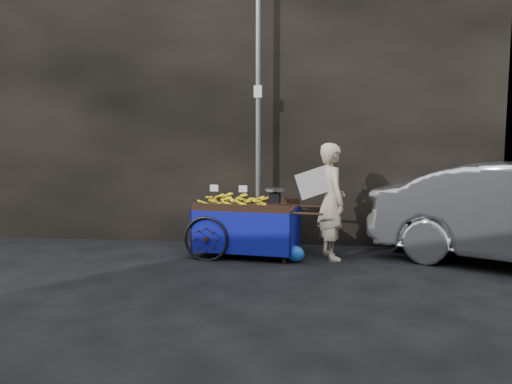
# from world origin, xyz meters

# --- Properties ---
(ground) EXTENTS (80.00, 80.00, 0.00)m
(ground) POSITION_xyz_m (0.00, 0.00, 0.00)
(ground) COLOR black
(ground) RESTS_ON ground
(building_wall) EXTENTS (13.50, 2.00, 5.00)m
(building_wall) POSITION_xyz_m (0.39, 2.60, 2.50)
(building_wall) COLOR black
(building_wall) RESTS_ON ground
(street_pole) EXTENTS (0.12, 0.10, 4.00)m
(street_pole) POSITION_xyz_m (0.30, 1.30, 2.01)
(street_pole) COLOR slate
(street_pole) RESTS_ON ground
(banana_cart) EXTENTS (2.03, 1.13, 1.05)m
(banana_cart) POSITION_xyz_m (0.16, 0.83, 0.65)
(banana_cart) COLOR black
(banana_cart) RESTS_ON ground
(vendor) EXTENTS (0.80, 0.69, 1.64)m
(vendor) POSITION_xyz_m (1.40, 0.73, 0.82)
(vendor) COLOR tan
(vendor) RESTS_ON ground
(plastic_bag) EXTENTS (0.25, 0.20, 0.23)m
(plastic_bag) POSITION_xyz_m (0.91, 0.46, 0.11)
(plastic_bag) COLOR blue
(plastic_bag) RESTS_ON ground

